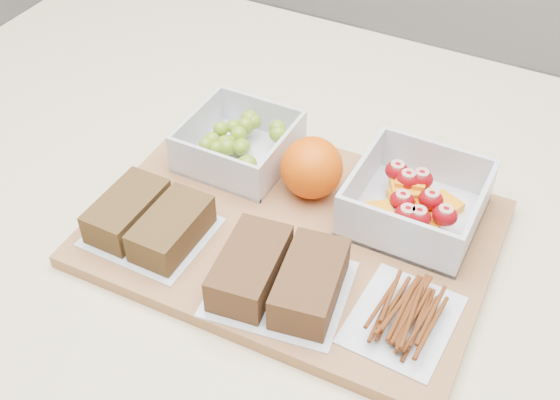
{
  "coord_description": "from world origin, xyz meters",
  "views": [
    {
      "loc": [
        0.26,
        -0.5,
        1.46
      ],
      "look_at": [
        -0.01,
        0.01,
        0.93
      ],
      "focal_mm": 45.0,
      "sensor_mm": 36.0,
      "label": 1
    }
  ],
  "objects_px": {
    "sandwich_bag_left": "(150,220)",
    "pretzel_bag": "(404,312)",
    "cutting_board": "(293,233)",
    "fruit_container": "(415,203)",
    "orange": "(312,168)",
    "sandwich_bag_center": "(280,276)",
    "grape_container": "(240,144)"
  },
  "relations": [
    {
      "from": "orange",
      "to": "pretzel_bag",
      "type": "bearing_deg",
      "value": -38.82
    },
    {
      "from": "grape_container",
      "to": "sandwich_bag_left",
      "type": "distance_m",
      "value": 0.16
    },
    {
      "from": "fruit_container",
      "to": "grape_container",
      "type": "bearing_deg",
      "value": 179.3
    },
    {
      "from": "grape_container",
      "to": "pretzel_bag",
      "type": "height_order",
      "value": "grape_container"
    },
    {
      "from": "fruit_container",
      "to": "orange",
      "type": "xyz_separation_m",
      "value": [
        -0.12,
        -0.01,
        0.01
      ]
    },
    {
      "from": "orange",
      "to": "pretzel_bag",
      "type": "xyz_separation_m",
      "value": [
        0.16,
        -0.13,
        -0.02
      ]
    },
    {
      "from": "cutting_board",
      "to": "grape_container",
      "type": "height_order",
      "value": "grape_container"
    },
    {
      "from": "cutting_board",
      "to": "fruit_container",
      "type": "height_order",
      "value": "fruit_container"
    },
    {
      "from": "fruit_container",
      "to": "pretzel_bag",
      "type": "bearing_deg",
      "value": -74.43
    },
    {
      "from": "cutting_board",
      "to": "sandwich_bag_left",
      "type": "distance_m",
      "value": 0.15
    },
    {
      "from": "cutting_board",
      "to": "orange",
      "type": "xyz_separation_m",
      "value": [
        -0.01,
        0.06,
        0.04
      ]
    },
    {
      "from": "orange",
      "to": "sandwich_bag_center",
      "type": "distance_m",
      "value": 0.15
    },
    {
      "from": "cutting_board",
      "to": "orange",
      "type": "distance_m",
      "value": 0.08
    },
    {
      "from": "sandwich_bag_left",
      "to": "pretzel_bag",
      "type": "distance_m",
      "value": 0.28
    },
    {
      "from": "fruit_container",
      "to": "sandwich_bag_left",
      "type": "bearing_deg",
      "value": -147.86
    },
    {
      "from": "orange",
      "to": "pretzel_bag",
      "type": "distance_m",
      "value": 0.2
    },
    {
      "from": "grape_container",
      "to": "cutting_board",
      "type": "bearing_deg",
      "value": -35.54
    },
    {
      "from": "cutting_board",
      "to": "sandwich_bag_left",
      "type": "xyz_separation_m",
      "value": [
        -0.13,
        -0.08,
        0.03
      ]
    },
    {
      "from": "fruit_container",
      "to": "orange",
      "type": "bearing_deg",
      "value": -173.85
    },
    {
      "from": "fruit_container",
      "to": "sandwich_bag_center",
      "type": "height_order",
      "value": "fruit_container"
    },
    {
      "from": "grape_container",
      "to": "sandwich_bag_left",
      "type": "height_order",
      "value": "grape_container"
    },
    {
      "from": "grape_container",
      "to": "fruit_container",
      "type": "xyz_separation_m",
      "value": [
        0.22,
        -0.0,
        0.0
      ]
    },
    {
      "from": "grape_container",
      "to": "orange",
      "type": "bearing_deg",
      "value": -8.64
    },
    {
      "from": "fruit_container",
      "to": "sandwich_bag_left",
      "type": "height_order",
      "value": "fruit_container"
    },
    {
      "from": "cutting_board",
      "to": "sandwich_bag_left",
      "type": "bearing_deg",
      "value": -151.19
    },
    {
      "from": "fruit_container",
      "to": "pretzel_bag",
      "type": "xyz_separation_m",
      "value": [
        0.04,
        -0.14,
        -0.01
      ]
    },
    {
      "from": "sandwich_bag_center",
      "to": "pretzel_bag",
      "type": "distance_m",
      "value": 0.12
    },
    {
      "from": "sandwich_bag_left",
      "to": "cutting_board",
      "type": "bearing_deg",
      "value": 30.09
    },
    {
      "from": "cutting_board",
      "to": "grape_container",
      "type": "relative_size",
      "value": 3.48
    },
    {
      "from": "orange",
      "to": "pretzel_bag",
      "type": "height_order",
      "value": "orange"
    },
    {
      "from": "orange",
      "to": "sandwich_bag_center",
      "type": "relative_size",
      "value": 0.47
    },
    {
      "from": "orange",
      "to": "sandwich_bag_left",
      "type": "xyz_separation_m",
      "value": [
        -0.12,
        -0.14,
        -0.02
      ]
    }
  ]
}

